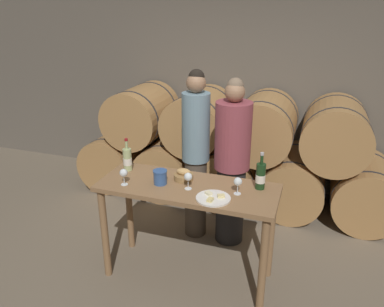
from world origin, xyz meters
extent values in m
plane|color=#726654|center=(0.00, 0.00, 0.00)|extent=(10.00, 10.00, 0.00)
cube|color=#60594F|center=(0.00, 2.19, 1.60)|extent=(10.00, 0.12, 3.20)
cylinder|color=#A87A47|center=(-1.60, 1.60, 0.37)|extent=(0.73, 0.94, 0.73)
cylinder|color=#2D2D33|center=(-1.60, 1.30, 0.37)|extent=(0.74, 0.02, 0.74)
cylinder|color=#2D2D33|center=(-1.60, 1.90, 0.37)|extent=(0.74, 0.02, 0.74)
cylinder|color=#A87A47|center=(-0.80, 1.60, 0.37)|extent=(0.73, 0.94, 0.73)
cylinder|color=#2D2D33|center=(-0.80, 1.30, 0.37)|extent=(0.74, 0.02, 0.74)
cylinder|color=#2D2D33|center=(-0.80, 1.90, 0.37)|extent=(0.74, 0.02, 0.74)
cylinder|color=#A87A47|center=(0.00, 1.60, 0.37)|extent=(0.73, 0.94, 0.73)
cylinder|color=#2D2D33|center=(0.00, 1.30, 0.37)|extent=(0.74, 0.02, 0.74)
cylinder|color=#2D2D33|center=(0.00, 1.90, 0.37)|extent=(0.74, 0.02, 0.74)
cylinder|color=#A87A47|center=(0.80, 1.60, 0.37)|extent=(0.73, 0.94, 0.73)
cylinder|color=#2D2D33|center=(0.80, 1.30, 0.37)|extent=(0.74, 0.02, 0.74)
cylinder|color=#2D2D33|center=(0.80, 1.90, 0.37)|extent=(0.74, 0.02, 0.74)
cylinder|color=#A87A47|center=(1.60, 1.60, 0.37)|extent=(0.73, 0.94, 0.73)
cylinder|color=#2D2D33|center=(1.60, 1.30, 0.37)|extent=(0.74, 0.02, 0.74)
cylinder|color=#2D2D33|center=(1.60, 1.90, 0.37)|extent=(0.74, 0.02, 0.74)
cylinder|color=#A87A47|center=(-1.20, 1.60, 1.03)|extent=(0.73, 0.94, 0.73)
cylinder|color=#2D2D33|center=(-1.20, 1.30, 1.03)|extent=(0.74, 0.02, 0.74)
cylinder|color=#2D2D33|center=(-1.20, 1.90, 1.03)|extent=(0.74, 0.02, 0.74)
cylinder|color=#A87A47|center=(-0.40, 1.60, 1.03)|extent=(0.73, 0.94, 0.73)
cylinder|color=#2D2D33|center=(-0.40, 1.30, 1.03)|extent=(0.74, 0.02, 0.74)
cylinder|color=#2D2D33|center=(-0.40, 1.90, 1.03)|extent=(0.74, 0.02, 0.74)
cylinder|color=#A87A47|center=(0.40, 1.60, 1.03)|extent=(0.73, 0.94, 0.73)
cylinder|color=#2D2D33|center=(0.40, 1.30, 1.03)|extent=(0.74, 0.02, 0.74)
cylinder|color=#2D2D33|center=(0.40, 1.90, 1.03)|extent=(0.74, 0.02, 0.74)
cylinder|color=#A87A47|center=(1.20, 1.60, 1.03)|extent=(0.73, 0.94, 0.73)
cylinder|color=#2D2D33|center=(1.20, 1.30, 1.03)|extent=(0.74, 0.02, 0.74)
cylinder|color=#2D2D33|center=(1.20, 1.90, 1.03)|extent=(0.74, 0.02, 0.74)
cylinder|color=olive|center=(-0.71, -0.24, 0.45)|extent=(0.06, 0.06, 0.89)
cylinder|color=olive|center=(0.71, -0.24, 0.45)|extent=(0.06, 0.06, 0.89)
cylinder|color=olive|center=(-0.71, 0.24, 0.45)|extent=(0.06, 0.06, 0.89)
cylinder|color=olive|center=(0.71, 0.24, 0.45)|extent=(0.06, 0.06, 0.89)
cube|color=olive|center=(0.00, 0.00, 0.91)|extent=(1.54, 0.59, 0.04)
cylinder|color=#4C4238|center=(-0.15, 0.69, 0.44)|extent=(0.23, 0.23, 0.88)
cylinder|color=gray|center=(-0.15, 0.69, 1.23)|extent=(0.28, 0.28, 0.70)
sphere|color=#997051|center=(-0.15, 0.69, 1.67)|extent=(0.19, 0.19, 0.19)
sphere|color=black|center=(-0.15, 0.70, 1.72)|extent=(0.16, 0.16, 0.16)
cylinder|color=#232326|center=(0.23, 0.69, 0.42)|extent=(0.29, 0.29, 0.85)
cylinder|color=#8C3D47|center=(0.23, 0.69, 1.18)|extent=(0.36, 0.36, 0.67)
sphere|color=#997051|center=(0.23, 0.69, 1.61)|extent=(0.19, 0.19, 0.19)
sphere|color=#75604C|center=(0.23, 0.70, 1.66)|extent=(0.16, 0.16, 0.16)
cylinder|color=#193819|center=(0.59, 0.15, 1.04)|extent=(0.08, 0.08, 0.22)
cylinder|color=#193819|center=(0.59, 0.15, 1.19)|extent=(0.03, 0.03, 0.08)
cylinder|color=#B7B7BC|center=(0.59, 0.15, 1.24)|extent=(0.03, 0.03, 0.02)
cylinder|color=white|center=(0.59, 0.15, 1.03)|extent=(0.08, 0.08, 0.07)
cylinder|color=#ADBC7F|center=(-0.63, 0.13, 1.04)|extent=(0.08, 0.08, 0.21)
cylinder|color=#ADBC7F|center=(-0.63, 0.13, 1.18)|extent=(0.03, 0.03, 0.08)
cylinder|color=maroon|center=(-0.63, 0.13, 1.23)|extent=(0.03, 0.03, 0.02)
cylinder|color=white|center=(-0.63, 0.13, 1.02)|extent=(0.08, 0.08, 0.07)
cylinder|color=#335693|center=(-0.23, -0.04, 0.99)|extent=(0.11, 0.11, 0.12)
cylinder|color=#335693|center=(-0.23, -0.04, 1.05)|extent=(0.12, 0.12, 0.01)
cylinder|color=olive|center=(-0.07, 0.10, 0.96)|extent=(0.17, 0.17, 0.05)
ellipsoid|color=tan|center=(-0.07, 0.10, 1.01)|extent=(0.13, 0.08, 0.06)
cylinder|color=white|center=(0.27, -0.16, 0.94)|extent=(0.28, 0.28, 0.01)
cube|color=beige|center=(0.33, -0.13, 0.96)|extent=(0.07, 0.06, 0.02)
cube|color=beige|center=(0.22, -0.12, 0.96)|extent=(0.07, 0.07, 0.02)
cube|color=#E0CC7F|center=(0.26, -0.22, 0.96)|extent=(0.05, 0.06, 0.02)
cylinder|color=white|center=(-0.52, -0.16, 0.93)|extent=(0.06, 0.06, 0.00)
cylinder|color=white|center=(-0.52, -0.16, 0.97)|extent=(0.01, 0.01, 0.08)
sphere|color=white|center=(-0.52, -0.16, 1.04)|extent=(0.07, 0.07, 0.07)
cylinder|color=white|center=(0.02, -0.05, 0.93)|extent=(0.06, 0.06, 0.00)
cylinder|color=white|center=(0.02, -0.05, 0.97)|extent=(0.01, 0.01, 0.08)
sphere|color=white|center=(0.02, -0.05, 1.04)|extent=(0.07, 0.07, 0.07)
cylinder|color=white|center=(0.43, -0.01, 0.93)|extent=(0.06, 0.06, 0.00)
cylinder|color=white|center=(0.43, -0.01, 0.97)|extent=(0.01, 0.01, 0.08)
sphere|color=white|center=(0.43, -0.01, 1.04)|extent=(0.07, 0.07, 0.07)
camera|label=1|loc=(0.95, -2.69, 2.36)|focal=35.00mm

